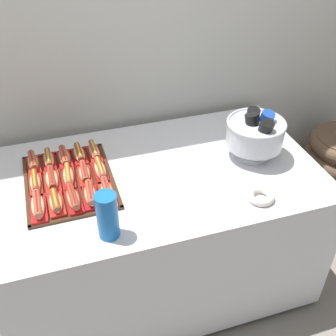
{
  "coord_description": "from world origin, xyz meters",
  "views": [
    {
      "loc": [
        -0.43,
        -1.52,
        2.01
      ],
      "look_at": [
        0.06,
        0.01,
        0.8
      ],
      "focal_mm": 43.82,
      "sensor_mm": 36.0,
      "label": 1
    }
  ],
  "objects_px": {
    "hot_dog_5": "(35,183)",
    "cup_stack": "(107,216)",
    "hot_dog_0": "(38,206)",
    "hot_dog_1": "(56,203)",
    "hot_dog_6": "(52,180)",
    "punch_bowl": "(255,133)",
    "hot_dog_7": "(68,177)",
    "hot_dog_12": "(64,157)",
    "hot_dog_4": "(107,192)",
    "hot_dog_8": "(85,174)",
    "hot_dog_13": "(79,154)",
    "hot_dog_2": "(73,199)",
    "hot_dog_14": "(94,152)",
    "hot_dog_10": "(33,163)",
    "serving_tray": "(69,182)",
    "donut": "(261,196)",
    "floor_vase": "(335,177)",
    "hot_dog_3": "(90,195)",
    "hot_dog_11": "(49,160)",
    "hot_dog_9": "(100,170)",
    "buffet_table": "(158,227)"
  },
  "relations": [
    {
      "from": "hot_dog_9",
      "to": "punch_bowl",
      "type": "relative_size",
      "value": 0.59
    },
    {
      "from": "hot_dog_14",
      "to": "hot_dog_6",
      "type": "bearing_deg",
      "value": -143.14
    },
    {
      "from": "hot_dog_9",
      "to": "hot_dog_12",
      "type": "height_order",
      "value": "hot_dog_9"
    },
    {
      "from": "punch_bowl",
      "to": "hot_dog_7",
      "type": "bearing_deg",
      "value": 176.22
    },
    {
      "from": "hot_dog_4",
      "to": "cup_stack",
      "type": "xyz_separation_m",
      "value": [
        -0.04,
        -0.23,
        0.07
      ]
    },
    {
      "from": "buffet_table",
      "to": "hot_dog_13",
      "type": "height_order",
      "value": "hot_dog_13"
    },
    {
      "from": "hot_dog_5",
      "to": "cup_stack",
      "type": "relative_size",
      "value": 0.83
    },
    {
      "from": "hot_dog_0",
      "to": "hot_dog_12",
      "type": "bearing_deg",
      "value": 66.17
    },
    {
      "from": "hot_dog_1",
      "to": "hot_dog_10",
      "type": "xyz_separation_m",
      "value": [
        -0.08,
        0.33,
        0.0
      ]
    },
    {
      "from": "hot_dog_10",
      "to": "hot_dog_14",
      "type": "height_order",
      "value": "hot_dog_10"
    },
    {
      "from": "hot_dog_7",
      "to": "hot_dog_12",
      "type": "xyz_separation_m",
      "value": [
        -0.0,
        0.16,
        -0.0
      ]
    },
    {
      "from": "buffet_table",
      "to": "hot_dog_4",
      "type": "relative_size",
      "value": 8.61
    },
    {
      "from": "hot_dog_2",
      "to": "hot_dog_8",
      "type": "bearing_deg",
      "value": 66.17
    },
    {
      "from": "serving_tray",
      "to": "hot_dog_4",
      "type": "height_order",
      "value": "hot_dog_4"
    },
    {
      "from": "hot_dog_6",
      "to": "punch_bowl",
      "type": "bearing_deg",
      "value": -3.45
    },
    {
      "from": "hot_dog_2",
      "to": "hot_dog_13",
      "type": "distance_m",
      "value": 0.34
    },
    {
      "from": "hot_dog_0",
      "to": "hot_dog_1",
      "type": "bearing_deg",
      "value": 0.61
    },
    {
      "from": "hot_dog_11",
      "to": "cup_stack",
      "type": "bearing_deg",
      "value": -70.81
    },
    {
      "from": "floor_vase",
      "to": "hot_dog_10",
      "type": "relative_size",
      "value": 7.63
    },
    {
      "from": "serving_tray",
      "to": "hot_dog_3",
      "type": "relative_size",
      "value": 3.17
    },
    {
      "from": "serving_tray",
      "to": "hot_dog_11",
      "type": "xyz_separation_m",
      "value": [
        -0.08,
        0.16,
        0.03
      ]
    },
    {
      "from": "hot_dog_6",
      "to": "hot_dog_2",
      "type": "bearing_deg",
      "value": -64.95
    },
    {
      "from": "buffet_table",
      "to": "hot_dog_0",
      "type": "height_order",
      "value": "hot_dog_0"
    },
    {
      "from": "hot_dog_2",
      "to": "hot_dog_14",
      "type": "xyz_separation_m",
      "value": [
        0.15,
        0.33,
        -0.0
      ]
    },
    {
      "from": "hot_dog_1",
      "to": "hot_dog_12",
      "type": "relative_size",
      "value": 0.97
    },
    {
      "from": "hot_dog_3",
      "to": "hot_dog_12",
      "type": "height_order",
      "value": "hot_dog_3"
    },
    {
      "from": "hot_dog_5",
      "to": "hot_dog_11",
      "type": "bearing_deg",
      "value": 66.17
    },
    {
      "from": "hot_dog_12",
      "to": "hot_dog_13",
      "type": "relative_size",
      "value": 1.06
    },
    {
      "from": "hot_dog_11",
      "to": "hot_dog_4",
      "type": "bearing_deg",
      "value": -55.1
    },
    {
      "from": "hot_dog_9",
      "to": "hot_dog_14",
      "type": "distance_m",
      "value": 0.17
    },
    {
      "from": "hot_dog_4",
      "to": "hot_dog_6",
      "type": "relative_size",
      "value": 1.05
    },
    {
      "from": "punch_bowl",
      "to": "donut",
      "type": "height_order",
      "value": "punch_bowl"
    },
    {
      "from": "hot_dog_0",
      "to": "hot_dog_10",
      "type": "relative_size",
      "value": 1.16
    },
    {
      "from": "serving_tray",
      "to": "hot_dog_11",
      "type": "distance_m",
      "value": 0.18
    },
    {
      "from": "hot_dog_2",
      "to": "hot_dog_14",
      "type": "height_order",
      "value": "hot_dog_2"
    },
    {
      "from": "serving_tray",
      "to": "hot_dog_10",
      "type": "relative_size",
      "value": 3.37
    },
    {
      "from": "hot_dog_4",
      "to": "hot_dog_8",
      "type": "relative_size",
      "value": 1.15
    },
    {
      "from": "buffet_table",
      "to": "hot_dog_8",
      "type": "xyz_separation_m",
      "value": [
        -0.34,
        0.05,
        0.41
      ]
    },
    {
      "from": "hot_dog_1",
      "to": "hot_dog_5",
      "type": "relative_size",
      "value": 0.91
    },
    {
      "from": "hot_dog_2",
      "to": "hot_dog_13",
      "type": "xyz_separation_m",
      "value": [
        0.07,
        0.33,
        -0.0
      ]
    },
    {
      "from": "hot_dog_5",
      "to": "hot_dog_13",
      "type": "xyz_separation_m",
      "value": [
        0.22,
        0.17,
        0.0
      ]
    },
    {
      "from": "serving_tray",
      "to": "hot_dog_14",
      "type": "height_order",
      "value": "hot_dog_14"
    },
    {
      "from": "punch_bowl",
      "to": "cup_stack",
      "type": "relative_size",
      "value": 1.41
    },
    {
      "from": "floor_vase",
      "to": "hot_dog_3",
      "type": "relative_size",
      "value": 7.17
    },
    {
      "from": "hot_dog_7",
      "to": "hot_dog_13",
      "type": "bearing_deg",
      "value": 66.17
    },
    {
      "from": "hot_dog_8",
      "to": "hot_dog_12",
      "type": "relative_size",
      "value": 0.98
    },
    {
      "from": "hot_dog_7",
      "to": "hot_dog_11",
      "type": "xyz_separation_m",
      "value": [
        -0.08,
        0.16,
        -0.0
      ]
    },
    {
      "from": "hot_dog_6",
      "to": "punch_bowl",
      "type": "height_order",
      "value": "punch_bowl"
    },
    {
      "from": "hot_dog_14",
      "to": "punch_bowl",
      "type": "height_order",
      "value": "punch_bowl"
    },
    {
      "from": "hot_dog_1",
      "to": "hot_dog_4",
      "type": "relative_size",
      "value": 0.86
    }
  ]
}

